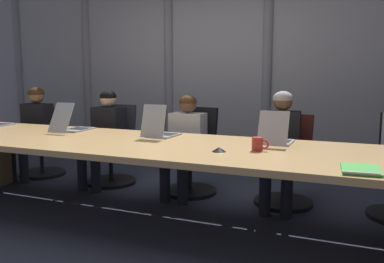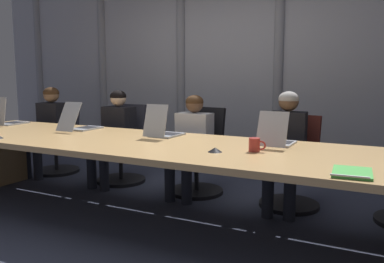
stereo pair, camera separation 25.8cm
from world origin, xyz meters
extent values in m
plane|color=#383D51|center=(0.00, 0.00, 0.00)|extent=(16.20, 16.20, 0.00)
cube|color=tan|center=(0.00, 0.00, 0.71)|extent=(4.92, 1.27, 0.05)
cube|color=black|center=(0.00, 0.00, 0.64)|extent=(4.18, 0.10, 0.06)
cube|color=#9999A0|center=(0.00, 2.04, 1.32)|extent=(8.10, 0.10, 2.63)
cylinder|color=gray|center=(-3.45, 1.99, 1.32)|extent=(0.12, 0.12, 2.58)
cylinder|color=gray|center=(-2.09, 1.99, 1.32)|extent=(0.12, 0.12, 2.58)
cylinder|color=gray|center=(-0.72, 1.99, 1.32)|extent=(0.12, 0.12, 2.58)
cylinder|color=gray|center=(0.65, 1.99, 1.32)|extent=(0.12, 0.12, 2.58)
cube|color=#A8ADB7|center=(-1.02, 0.38, 0.74)|extent=(0.22, 0.35, 0.02)
cube|color=black|center=(-1.02, 0.41, 0.75)|extent=(0.19, 0.19, 0.00)
cube|color=#A8ADB7|center=(-1.02, 0.13, 0.89)|extent=(0.22, 0.17, 0.29)
cube|color=black|center=(-1.02, 0.13, 0.90)|extent=(0.20, 0.15, 0.26)
cube|color=#A8ADB7|center=(0.01, 0.37, 0.74)|extent=(0.25, 0.33, 0.02)
cube|color=black|center=(0.01, 0.39, 0.75)|extent=(0.21, 0.19, 0.00)
cube|color=#A8ADB7|center=(0.00, 0.17, 0.90)|extent=(0.24, 0.10, 0.30)
cube|color=black|center=(0.00, 0.17, 0.90)|extent=(0.21, 0.08, 0.27)
cube|color=#BCBCC1|center=(1.09, 0.38, 0.74)|extent=(0.25, 0.31, 0.02)
cube|color=black|center=(1.09, 0.41, 0.75)|extent=(0.21, 0.17, 0.00)
cube|color=#BCBCC1|center=(1.09, 0.18, 0.89)|extent=(0.24, 0.12, 0.28)
cube|color=black|center=(1.09, 0.18, 0.89)|extent=(0.22, 0.10, 0.25)
cube|color=#2D2D38|center=(-2.12, 0.99, 0.40)|extent=(0.52, 0.52, 0.08)
cube|color=#2D2D38|center=(-2.14, 1.21, 0.67)|extent=(0.44, 0.15, 0.45)
cylinder|color=#262628|center=(-2.12, 0.99, 0.20)|extent=(0.05, 0.05, 0.32)
cylinder|color=black|center=(-2.12, 0.99, 0.02)|extent=(0.60, 0.60, 0.04)
cube|color=#2D2D38|center=(-1.03, 0.99, 0.40)|extent=(0.49, 0.49, 0.08)
cube|color=#2D2D38|center=(-1.04, 1.21, 0.70)|extent=(0.43, 0.13, 0.51)
cylinder|color=#262628|center=(-1.03, 0.99, 0.20)|extent=(0.05, 0.05, 0.32)
cylinder|color=black|center=(-1.03, 0.99, 0.02)|extent=(0.60, 0.60, 0.04)
cube|color=black|center=(0.02, 0.99, 0.40)|extent=(0.53, 0.53, 0.08)
cube|color=black|center=(0.04, 1.21, 0.70)|extent=(0.44, 0.17, 0.51)
cylinder|color=#262628|center=(0.02, 0.99, 0.20)|extent=(0.05, 0.05, 0.32)
cylinder|color=black|center=(0.02, 0.99, 0.02)|extent=(0.60, 0.60, 0.04)
cube|color=#511E19|center=(1.06, 0.99, 0.40)|extent=(0.54, 0.54, 0.08)
cube|color=#511E19|center=(1.09, 1.21, 0.68)|extent=(0.44, 0.17, 0.47)
cylinder|color=#262628|center=(1.06, 0.99, 0.20)|extent=(0.05, 0.05, 0.32)
cylinder|color=black|center=(1.06, 0.99, 0.02)|extent=(0.60, 0.60, 0.04)
cube|color=black|center=(-2.14, 0.97, 0.70)|extent=(0.37, 0.23, 0.51)
sphere|color=#8C6647|center=(-2.14, 0.97, 1.06)|extent=(0.20, 0.20, 0.20)
ellipsoid|color=#472D19|center=(-2.14, 0.97, 1.09)|extent=(0.21, 0.21, 0.15)
cylinder|color=black|center=(-1.99, 0.97, 0.76)|extent=(0.07, 0.14, 0.27)
cylinder|color=#8C6647|center=(-1.98, 0.76, 0.65)|extent=(0.07, 0.30, 0.06)
cylinder|color=black|center=(-2.29, 0.97, 0.76)|extent=(0.07, 0.14, 0.27)
cylinder|color=#8C6647|center=(-2.28, 0.76, 0.65)|extent=(0.07, 0.30, 0.06)
cylinder|color=#262833|center=(-2.03, 0.77, 0.41)|extent=(0.14, 0.40, 0.13)
cylinder|color=#262833|center=(-2.03, 0.59, 0.21)|extent=(0.11, 0.11, 0.42)
cylinder|color=#262833|center=(-2.23, 0.77, 0.41)|extent=(0.14, 0.40, 0.13)
cylinder|color=#262833|center=(-2.23, 0.59, 0.21)|extent=(0.11, 0.11, 0.42)
cube|color=black|center=(-1.03, 0.97, 0.69)|extent=(0.39, 0.25, 0.50)
sphere|color=beige|center=(-1.03, 0.97, 1.04)|extent=(0.19, 0.19, 0.19)
ellipsoid|color=black|center=(-1.03, 0.97, 1.06)|extent=(0.20, 0.20, 0.14)
cylinder|color=black|center=(-0.87, 0.96, 0.75)|extent=(0.08, 0.14, 0.27)
cylinder|color=beige|center=(-0.89, 0.75, 0.63)|extent=(0.09, 0.30, 0.06)
cylinder|color=black|center=(-1.19, 0.98, 0.75)|extent=(0.08, 0.14, 0.27)
cylinder|color=beige|center=(-1.21, 0.77, 0.63)|extent=(0.09, 0.30, 0.06)
cylinder|color=#262833|center=(-0.95, 0.76, 0.41)|extent=(0.16, 0.41, 0.13)
cylinder|color=#262833|center=(-0.96, 0.58, 0.21)|extent=(0.11, 0.11, 0.42)
cylinder|color=#262833|center=(-1.15, 0.78, 0.41)|extent=(0.16, 0.41, 0.13)
cylinder|color=#262833|center=(-1.16, 0.60, 0.21)|extent=(0.11, 0.11, 0.42)
cube|color=silver|center=(0.00, 0.97, 0.67)|extent=(0.38, 0.22, 0.46)
sphere|color=brown|center=(0.00, 0.97, 1.01)|extent=(0.19, 0.19, 0.19)
ellipsoid|color=#472D19|center=(0.00, 0.97, 1.03)|extent=(0.20, 0.20, 0.15)
cylinder|color=silver|center=(0.16, 0.97, 0.71)|extent=(0.07, 0.14, 0.27)
cylinder|color=brown|center=(0.16, 0.76, 0.60)|extent=(0.06, 0.30, 0.06)
cylinder|color=silver|center=(-0.16, 0.97, 0.71)|extent=(0.07, 0.14, 0.27)
cylinder|color=brown|center=(-0.16, 0.76, 0.60)|extent=(0.06, 0.30, 0.06)
cylinder|color=#262833|center=(0.10, 0.77, 0.41)|extent=(0.13, 0.40, 0.13)
cylinder|color=#262833|center=(0.10, 0.59, 0.21)|extent=(0.11, 0.11, 0.42)
cylinder|color=#262833|center=(-0.10, 0.77, 0.41)|extent=(0.13, 0.40, 0.13)
cylinder|color=#262833|center=(-0.10, 0.59, 0.21)|extent=(0.11, 0.11, 0.42)
cube|color=black|center=(1.03, 0.97, 0.70)|extent=(0.36, 0.24, 0.52)
sphere|color=brown|center=(1.03, 0.97, 1.06)|extent=(0.19, 0.19, 0.19)
ellipsoid|color=#B2ADA8|center=(1.03, 0.97, 1.09)|extent=(0.20, 0.20, 0.15)
cylinder|color=black|center=(1.17, 0.98, 0.77)|extent=(0.08, 0.14, 0.27)
cylinder|color=brown|center=(1.19, 0.77, 0.65)|extent=(0.08, 0.30, 0.06)
cylinder|color=black|center=(0.88, 0.96, 0.77)|extent=(0.08, 0.14, 0.27)
cylinder|color=brown|center=(0.90, 0.75, 0.65)|extent=(0.08, 0.30, 0.06)
cylinder|color=#262833|center=(1.14, 0.78, 0.41)|extent=(0.16, 0.41, 0.13)
cylinder|color=#262833|center=(1.15, 0.60, 0.21)|extent=(0.11, 0.11, 0.42)
cylinder|color=#262833|center=(0.94, 0.76, 0.41)|extent=(0.16, 0.41, 0.13)
cylinder|color=#262833|center=(0.95, 0.58, 0.21)|extent=(0.11, 0.11, 0.42)
cylinder|color=#B2332D|center=(1.01, -0.03, 0.79)|extent=(0.09, 0.09, 0.11)
torus|color=#B2332D|center=(1.06, -0.03, 0.79)|extent=(0.07, 0.01, 0.07)
cone|color=black|center=(0.75, -0.18, 0.75)|extent=(0.11, 0.11, 0.03)
cube|color=#4CB74C|center=(1.74, -0.44, 0.74)|extent=(0.24, 0.32, 0.02)
cylinder|color=silver|center=(1.74, -0.58, 0.75)|extent=(0.21, 0.03, 0.01)
camera|label=1|loc=(1.69, -3.00, 1.31)|focal=36.97mm
camera|label=2|loc=(1.93, -2.89, 1.31)|focal=36.97mm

